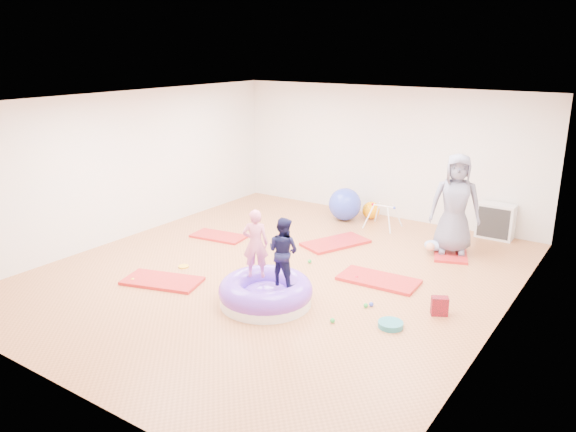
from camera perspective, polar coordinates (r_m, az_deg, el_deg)
The scene contains 19 objects.
room at distance 8.90m, azimuth -1.09°, elevation 2.62°, with size 7.01×8.01×2.81m.
gym_mat_front_left at distance 9.16m, azimuth -12.65°, elevation -6.46°, with size 1.22×0.61×0.05m, color #B3223E.
gym_mat_mid_left at distance 11.08m, azimuth -7.04°, elevation -2.05°, with size 1.06×0.53×0.04m, color #B3223E.
gym_mat_center_back at distance 10.65m, azimuth 4.85°, elevation -2.73°, with size 1.26×0.63×0.05m, color #B3223E.
gym_mat_right at distance 9.10m, azimuth 9.19°, elevation -6.42°, with size 1.25×0.62×0.05m, color #B3223E.
gym_mat_rear_right at distance 10.60m, azimuth 16.15°, elevation -3.48°, with size 1.13×0.57×0.05m, color #B3223E.
inflatable_cushion at distance 8.20m, azimuth -2.28°, elevation -7.81°, with size 1.37×1.37×0.43m.
child_pink at distance 8.10m, azimuth -3.33°, elevation -2.48°, with size 0.37×0.25×1.03m, color pink.
child_navy at distance 7.84m, azimuth -0.49°, elevation -3.27°, with size 0.48×0.37×0.99m, color black.
adult_caregiver at distance 10.28m, azimuth 16.64°, elevation 1.20°, with size 0.87×0.57×1.78m, color slate.
infant at distance 10.43m, azimuth 14.48°, elevation -2.95°, with size 0.33×0.34×0.20m.
ball_pit_balls at distance 9.10m, azimuth 0.39°, elevation -6.14°, with size 3.59×3.15×0.07m.
exercise_ball_blue at distance 12.07m, azimuth 5.80°, elevation 1.20°, with size 0.70×0.70×0.70m, color blue.
exercise_ball_orange at distance 12.26m, azimuth 8.43°, elevation 0.57°, with size 0.38×0.38×0.38m, color #FF9A01.
infant_play_gym at distance 11.60m, azimuth 9.64°, elevation 0.30°, with size 0.64×0.61×0.49m.
cube_shelf at distance 11.58m, azimuth 20.33°, elevation -0.49°, with size 0.69×0.34×0.69m.
balance_disc at distance 7.73m, azimuth 10.38°, elevation -10.79°, with size 0.34×0.34×0.07m, color teal.
backpack at distance 8.16m, azimuth 15.15°, elevation -8.81°, with size 0.23×0.14×0.26m, color #B4061B.
yellow_toy at distance 9.70m, azimuth -10.57°, elevation -5.07°, with size 0.18×0.18×0.03m, color yellow.
Camera 1 is at (4.98, -7.04, 3.59)m, focal length 35.00 mm.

